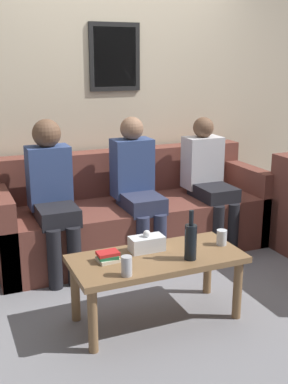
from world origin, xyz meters
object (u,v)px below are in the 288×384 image
wine_bottle (191,241)px  person_right (209,177)px  person_left (52,190)px  person_middle (137,183)px  couch_main (133,216)px  drinking_glass (222,237)px  coffee_table (157,265)px

wine_bottle → person_right: 1.44m
person_left → person_middle: bearing=1.1°
wine_bottle → person_left: bearing=118.6°
couch_main → drinking_glass: 1.23m
person_middle → person_right: size_ratio=1.03×
coffee_table → person_middle: bearing=74.8°
person_right → coffee_table: bearing=-133.3°
wine_bottle → drinking_glass: 0.35m
coffee_table → wine_bottle: (0.18, -0.13, 0.19)m
wine_bottle → person_left: 1.31m
drinking_glass → person_right: (0.50, 1.05, 0.14)m
person_right → wine_bottle: bearing=-124.7°
couch_main → person_middle: (-0.03, -0.17, 0.35)m
coffee_table → person_right: 1.47m
person_middle → person_right: bearing=1.6°
person_middle → drinking_glass: bearing=-78.5°
coffee_table → drinking_glass: bearing=0.7°
couch_main → person_middle: bearing=-98.4°
wine_bottle → person_middle: (0.10, 1.16, 0.09)m
coffee_table → person_right: size_ratio=0.96×
drinking_glass → person_right: person_right is taller
coffee_table → person_middle: size_ratio=0.93×
couch_main → person_left: 0.86m
couch_main → wine_bottle: (-0.13, -1.33, 0.27)m
couch_main → coffee_table: couch_main is taller
couch_main → person_left: bearing=-166.0°
coffee_table → person_left: (-0.45, 1.02, 0.30)m
wine_bottle → drinking_glass: size_ratio=3.09×
person_right → drinking_glass: bearing=-115.6°
coffee_table → person_left: size_ratio=0.91×
wine_bottle → drinking_glass: wine_bottle is taller
wine_bottle → person_left: size_ratio=0.27×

